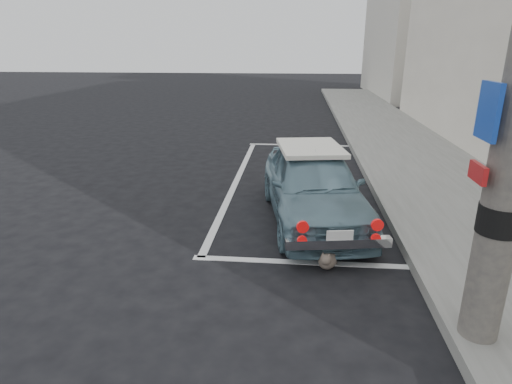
# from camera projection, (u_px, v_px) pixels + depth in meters

# --- Properties ---
(ground) EXTENTS (80.00, 80.00, 0.00)m
(ground) POSITION_uv_depth(u_px,v_px,m) (270.00, 244.00, 6.10)
(ground) COLOR black
(ground) RESTS_ON ground
(sidewalk) EXTENTS (2.80, 40.00, 0.15)m
(sidewalk) POSITION_uv_depth(u_px,v_px,m) (455.00, 199.00, 7.67)
(sidewalk) COLOR slate
(sidewalk) RESTS_ON ground
(building_far) EXTENTS (3.50, 10.00, 8.00)m
(building_far) POSITION_uv_depth(u_px,v_px,m) (412.00, 20.00, 23.06)
(building_far) COLOR beige
(building_far) RESTS_ON ground
(pline_rear) EXTENTS (3.00, 0.12, 0.01)m
(pline_rear) POSITION_uv_depth(u_px,v_px,m) (306.00, 262.00, 5.58)
(pline_rear) COLOR silver
(pline_rear) RESTS_ON ground
(pline_front) EXTENTS (3.00, 0.12, 0.01)m
(pline_front) POSITION_uv_depth(u_px,v_px,m) (302.00, 145.00, 12.17)
(pline_front) COLOR silver
(pline_front) RESTS_ON ground
(pline_side) EXTENTS (0.12, 7.00, 0.01)m
(pline_side) POSITION_uv_depth(u_px,v_px,m) (237.00, 180.00, 9.00)
(pline_side) COLOR silver
(pline_side) RESTS_ON ground
(retro_coupe) EXTENTS (1.92, 3.64, 1.18)m
(retro_coupe) POSITION_uv_depth(u_px,v_px,m) (313.00, 185.00, 6.79)
(retro_coupe) COLOR #688C9B
(retro_coupe) RESTS_ON ground
(cat) EXTENTS (0.31, 0.52, 0.29)m
(cat) POSITION_uv_depth(u_px,v_px,m) (327.00, 259.00, 5.41)
(cat) COLOR #766B5A
(cat) RESTS_ON ground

